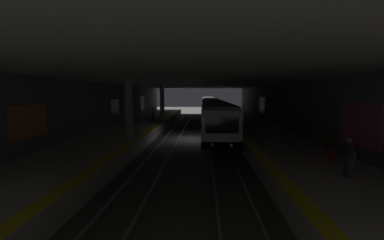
# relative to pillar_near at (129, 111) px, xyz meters

# --- Properties ---
(ground_plane) EXTENTS (120.00, 120.00, 0.00)m
(ground_plane) POSITION_rel_pillar_near_xyz_m (7.05, -4.35, -3.33)
(ground_plane) COLOR #42423F
(track_left) EXTENTS (60.00, 1.53, 0.16)m
(track_left) POSITION_rel_pillar_near_xyz_m (7.05, -6.55, -3.25)
(track_left) COLOR gray
(track_left) RESTS_ON ground
(track_right) EXTENTS (60.00, 1.53, 0.16)m
(track_right) POSITION_rel_pillar_near_xyz_m (7.05, -2.15, -3.25)
(track_right) COLOR gray
(track_right) RESTS_ON ground
(platform_left) EXTENTS (60.00, 5.30, 1.06)m
(platform_left) POSITION_rel_pillar_near_xyz_m (7.05, -10.90, -2.80)
(platform_left) COLOR #B7B2A8
(platform_left) RESTS_ON ground
(platform_right) EXTENTS (60.00, 5.30, 1.06)m
(platform_right) POSITION_rel_pillar_near_xyz_m (7.05, 2.20, -2.80)
(platform_right) COLOR #B7B2A8
(platform_right) RESTS_ON ground
(wall_left) EXTENTS (60.00, 0.56, 5.60)m
(wall_left) POSITION_rel_pillar_near_xyz_m (7.05, -13.80, -0.52)
(wall_left) COLOR slate
(wall_left) RESTS_ON ground
(wall_right) EXTENTS (60.00, 0.56, 5.60)m
(wall_right) POSITION_rel_pillar_near_xyz_m (7.07, 5.10, -0.52)
(wall_right) COLOR slate
(wall_right) RESTS_ON ground
(ceiling_slab) EXTENTS (60.00, 19.40, 0.40)m
(ceiling_slab) POSITION_rel_pillar_near_xyz_m (7.05, -4.35, 2.47)
(ceiling_slab) COLOR #ADAAA3
(ceiling_slab) RESTS_ON wall_left
(pillar_near) EXTENTS (0.56, 0.56, 4.55)m
(pillar_near) POSITION_rel_pillar_near_xyz_m (0.00, 0.00, 0.00)
(pillar_near) COLOR gray
(pillar_near) RESTS_ON platform_right
(pillar_far) EXTENTS (0.56, 0.56, 4.55)m
(pillar_far) POSITION_rel_pillar_near_xyz_m (14.49, 0.00, 0.00)
(pillar_far) COLOR gray
(pillar_far) RESTS_ON platform_right
(metro_train) EXTENTS (53.70, 2.83, 3.49)m
(metro_train) POSITION_rel_pillar_near_xyz_m (26.04, -6.55, -1.30)
(metro_train) COLOR silver
(metro_train) RESTS_ON track_left
(bench_left_near) EXTENTS (1.70, 0.47, 0.86)m
(bench_left_near) POSITION_rel_pillar_near_xyz_m (-1.61, -12.88, -1.75)
(bench_left_near) COLOR #262628
(bench_left_near) RESTS_ON platform_left
(bench_left_mid) EXTENTS (1.70, 0.47, 0.86)m
(bench_left_mid) POSITION_rel_pillar_near_xyz_m (1.71, -12.88, -1.75)
(bench_left_mid) COLOR #262628
(bench_left_mid) RESTS_ON platform_left
(bench_left_far) EXTENTS (1.70, 0.47, 0.86)m
(bench_left_far) POSITION_rel_pillar_near_xyz_m (11.97, -12.88, -1.75)
(bench_left_far) COLOR #262628
(bench_left_far) RESTS_ON platform_left
(bench_right_near) EXTENTS (1.70, 0.47, 0.86)m
(bench_right_near) POSITION_rel_pillar_near_xyz_m (10.26, 4.18, -1.75)
(bench_right_near) COLOR #262628
(bench_right_near) RESTS_ON platform_right
(bench_right_mid) EXTENTS (1.70, 0.47, 0.86)m
(bench_right_mid) POSITION_rel_pillar_near_xyz_m (12.61, 4.18, -1.75)
(bench_right_mid) COLOR #262628
(bench_right_mid) RESTS_ON platform_right
(bench_right_far) EXTENTS (1.70, 0.47, 0.86)m
(bench_right_far) POSITION_rel_pillar_near_xyz_m (16.15, 4.18, -1.75)
(bench_right_far) COLOR #262628
(bench_right_far) RESTS_ON platform_right
(person_waiting_near) EXTENTS (0.60, 0.23, 1.67)m
(person_waiting_near) POSITION_rel_pillar_near_xyz_m (14.61, 1.22, -1.37)
(person_waiting_near) COLOR #333333
(person_waiting_near) RESTS_ON platform_right
(person_walking_mid) EXTENTS (0.60, 0.23, 1.67)m
(person_walking_mid) POSITION_rel_pillar_near_xyz_m (-7.11, -11.33, -1.37)
(person_walking_mid) COLOR #424242
(person_walking_mid) RESTS_ON platform_left
(person_standing_far) EXTENTS (0.60, 0.24, 1.75)m
(person_standing_far) POSITION_rel_pillar_near_xyz_m (11.16, -9.56, -1.32)
(person_standing_far) COLOR #434343
(person_standing_far) RESTS_ON platform_left
(suitcase_rolling) EXTENTS (0.41, 0.24, 1.01)m
(suitcase_rolling) POSITION_rel_pillar_near_xyz_m (-4.62, -12.00, -1.92)
(suitcase_rolling) COLOR maroon
(suitcase_rolling) RESTS_ON platform_left
(trash_bin) EXTENTS (0.44, 0.44, 0.85)m
(trash_bin) POSITION_rel_pillar_near_xyz_m (-5.89, -12.15, -1.85)
(trash_bin) COLOR #595B5E
(trash_bin) RESTS_ON platform_left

